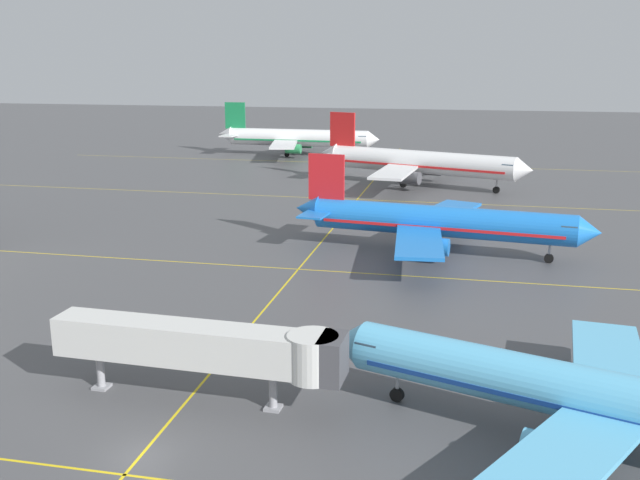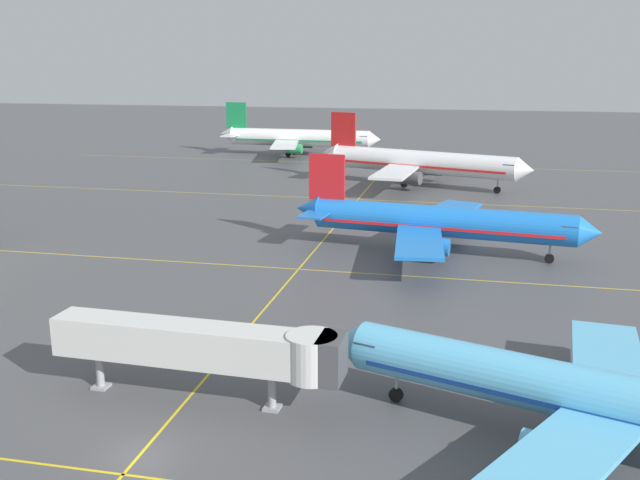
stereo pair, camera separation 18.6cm
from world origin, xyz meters
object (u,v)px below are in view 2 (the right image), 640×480
at_px(airliner_front_gate, 580,394).
at_px(jet_bridge, 215,347).
at_px(airliner_third_row, 419,162).
at_px(airliner_far_left_stand, 297,138).
at_px(airliner_second_row, 437,222).

relative_size(airliner_front_gate, jet_bridge, 1.58).
distance_m(airliner_third_row, airliner_far_left_stand, 48.38).
height_order(airliner_front_gate, airliner_third_row, airliner_third_row).
bearing_deg(airliner_second_row, jet_bridge, -106.45).
height_order(airliner_front_gate, jet_bridge, airliner_front_gate).
height_order(airliner_third_row, airliner_far_left_stand, airliner_third_row).
relative_size(airliner_far_left_stand, jet_bridge, 1.95).
bearing_deg(airliner_far_left_stand, airliner_third_row, -48.67).
bearing_deg(airliner_third_row, airliner_far_left_stand, 131.33).
xyz_separation_m(airliner_front_gate, airliner_third_row, (-16.55, 89.43, 0.86)).
bearing_deg(airliner_third_row, jet_bridge, -94.27).
bearing_deg(airliner_far_left_stand, airliner_second_row, -65.44).
xyz_separation_m(airliner_front_gate, airliner_far_left_stand, (-48.49, 125.75, 0.73)).
xyz_separation_m(airliner_front_gate, airliner_second_row, (-10.72, 43.10, 0.36)).
distance_m(airliner_second_row, jet_bridge, 43.88).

